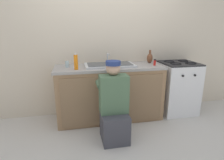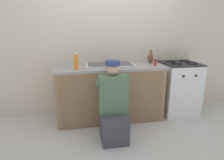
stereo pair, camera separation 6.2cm
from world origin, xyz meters
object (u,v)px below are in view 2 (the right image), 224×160
(vase_decorative, at_px, (150,58))
(water_glass, at_px, (68,64))
(stove_range, at_px, (178,88))
(sink_double_basin, at_px, (110,65))
(plumber_person, at_px, (113,108))
(spice_bottle_red, at_px, (155,63))
(soap_bottle_orange, at_px, (76,62))

(vase_decorative, height_order, water_glass, vase_decorative)
(stove_range, distance_m, vase_decorative, 0.76)
(sink_double_basin, height_order, plumber_person, sink_double_basin)
(spice_bottle_red, bearing_deg, water_glass, 174.36)
(soap_bottle_orange, relative_size, water_glass, 2.50)
(soap_bottle_orange, relative_size, spice_bottle_red, 2.38)
(plumber_person, relative_size, vase_decorative, 4.80)
(stove_range, xyz_separation_m, water_glass, (-1.93, 0.03, 0.50))
(plumber_person, distance_m, soap_bottle_orange, 0.89)
(spice_bottle_red, bearing_deg, soap_bottle_orange, -177.46)
(stove_range, distance_m, soap_bottle_orange, 1.89)
(water_glass, height_order, spice_bottle_red, spice_bottle_red)
(sink_double_basin, xyz_separation_m, vase_decorative, (0.74, 0.11, 0.07))
(sink_double_basin, bearing_deg, plumber_person, -95.60)
(stove_range, height_order, water_glass, water_glass)
(stove_range, height_order, plumber_person, plumber_person)
(plumber_person, xyz_separation_m, vase_decorative, (0.80, 0.76, 0.55))
(soap_bottle_orange, bearing_deg, plumber_person, -45.65)
(soap_bottle_orange, height_order, spice_bottle_red, soap_bottle_orange)
(vase_decorative, xyz_separation_m, spice_bottle_red, (-0.00, -0.22, -0.04))
(sink_double_basin, relative_size, plumber_person, 0.72)
(soap_bottle_orange, height_order, vase_decorative, soap_bottle_orange)
(stove_range, xyz_separation_m, soap_bottle_orange, (-1.80, -0.16, 0.56))
(vase_decorative, xyz_separation_m, water_glass, (-1.41, -0.08, -0.04))
(vase_decorative, bearing_deg, soap_bottle_orange, -167.89)
(soap_bottle_orange, bearing_deg, vase_decorative, 12.11)
(stove_range, distance_m, plumber_person, 1.47)
(sink_double_basin, distance_m, vase_decorative, 0.75)
(stove_range, bearing_deg, sink_double_basin, 179.90)
(vase_decorative, distance_m, water_glass, 1.42)
(sink_double_basin, relative_size, stove_range, 0.85)
(plumber_person, xyz_separation_m, water_glass, (-0.61, 0.68, 0.51))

